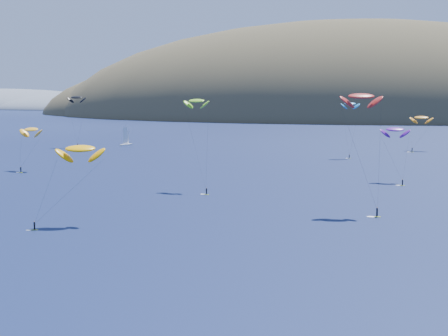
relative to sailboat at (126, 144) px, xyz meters
The scene contains 11 objects.
island 362.10m from the sailboat, 70.14° to the left, with size 730.00×300.00×210.00m.
headland 640.11m from the sailboat, 124.41° to the left, with size 460.00×250.00×60.00m.
sailboat is the anchor object (origin of this frame).
kitesurfer_1 92.07m from the sailboat, 90.10° to the right, with size 9.78×11.46×16.30m.
kitesurfer_2 174.28m from the sailboat, 72.82° to the right, with size 12.03×12.94×18.07m.
kitesurfer_3 135.76m from the sailboat, 61.38° to the right, with size 9.65×13.19×26.25m.
kitesurfer_4 112.06m from the sailboat, 16.00° to the right, with size 7.93×7.61×23.54m.
kitesurfer_6 151.82m from the sailboat, 38.00° to the right, with size 8.48×11.81×17.79m.
kitesurfer_9 179.88m from the sailboat, 52.68° to the right, with size 9.41×9.99×28.49m.
kitesurfer_11 137.97m from the sailboat, ahead, with size 10.37×13.80×17.24m.
kitesurfer_12 31.83m from the sailboat, 153.50° to the right, with size 8.96×6.80×25.68m.
Camera 1 is at (21.70, -63.26, 27.91)m, focal length 50.00 mm.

